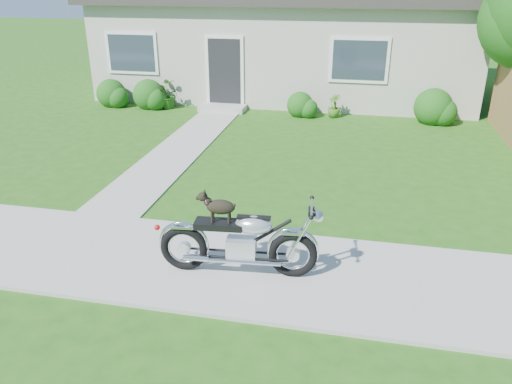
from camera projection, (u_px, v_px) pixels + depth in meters
ground at (165, 259)px, 7.34m from camera, size 80.00×80.00×0.00m
sidewalk at (165, 257)px, 7.34m from camera, size 24.00×2.20×0.04m
walkway at (183, 146)px, 12.11m from camera, size 1.20×8.00×0.03m
house at (289, 28)px, 17.24m from camera, size 12.60×7.03×4.50m
shrub_row at (255, 100)px, 14.89m from camera, size 10.74×1.06×1.06m
potted_plant_left at (166, 95)px, 15.47m from camera, size 0.97×0.93×0.83m
potted_plant_right at (334, 106)px, 14.52m from camera, size 0.53×0.53×0.67m
motorcycle_with_dog at (240, 240)px, 6.72m from camera, size 2.22×0.60×1.19m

